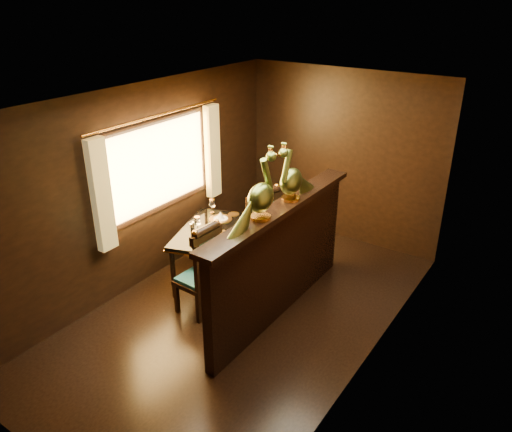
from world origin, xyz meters
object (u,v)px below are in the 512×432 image
(dining_table, at_px, (210,234))
(peacock_left, at_px, (261,185))
(peacock_right, at_px, (291,170))
(chair_right, at_px, (260,232))
(chair_left, at_px, (203,268))

(dining_table, bearing_deg, peacock_left, -44.51)
(dining_table, relative_size, peacock_right, 1.99)
(peacock_right, bearing_deg, chair_right, 154.95)
(chair_left, bearing_deg, chair_right, 85.89)
(chair_right, distance_m, peacock_left, 1.47)
(chair_right, height_order, peacock_right, peacock_right)
(peacock_right, bearing_deg, dining_table, -177.26)
(dining_table, xyz_separation_m, peacock_right, (1.12, 0.05, 1.06))
(peacock_left, bearing_deg, chair_right, 124.00)
(chair_left, bearing_deg, dining_table, 125.37)
(chair_left, relative_size, chair_right, 0.89)
(chair_left, bearing_deg, peacock_left, 12.30)
(dining_table, xyz_separation_m, chair_left, (0.43, -0.66, -0.03))
(dining_table, bearing_deg, peacock_right, -16.19)
(dining_table, bearing_deg, chair_left, -75.86)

